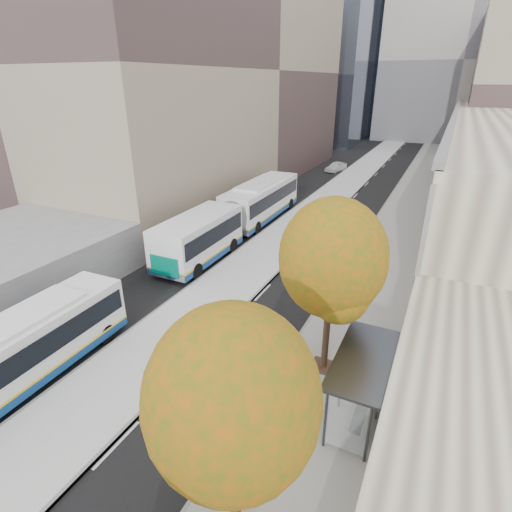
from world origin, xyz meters
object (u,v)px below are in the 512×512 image
Objects in this scene: bus_far at (239,213)px; distant_car at (336,167)px; cyclist at (250,356)px; bus_shelter at (368,369)px.

distant_car is (0.50, 27.44, -1.11)m from bus_far.
cyclist is at bearing -60.79° from bus_far.
bus_shelter is 44.42m from distant_car.
bus_far reaches higher than cyclist.
bus_far is (-13.21, 15.09, -0.42)m from bus_shelter.
bus_shelter is 5.12m from cyclist.
cyclist reaches higher than distant_car.
bus_far reaches higher than bus_shelter.
bus_far is at bearing -74.98° from distant_car.
bus_far is at bearing 107.83° from cyclist.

